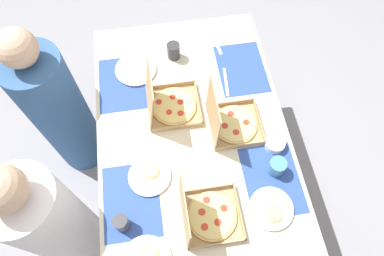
# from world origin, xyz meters

# --- Properties ---
(ground_plane) EXTENTS (6.00, 6.00, 0.00)m
(ground_plane) POSITION_xyz_m (0.00, 0.00, 0.00)
(ground_plane) COLOR gray
(dining_table) EXTENTS (1.48, 0.97, 0.75)m
(dining_table) POSITION_xyz_m (0.00, 0.00, 0.64)
(dining_table) COLOR #3F3328
(dining_table) RESTS_ON ground_plane
(placemat_near_left) EXTENTS (0.36, 0.26, 0.00)m
(placemat_near_left) POSITION_xyz_m (-0.33, -0.33, 0.75)
(placemat_near_left) COLOR #2D4C9E
(placemat_near_left) RESTS_ON dining_table
(placemat_near_right) EXTENTS (0.36, 0.26, 0.00)m
(placemat_near_right) POSITION_xyz_m (0.33, -0.33, 0.75)
(placemat_near_right) COLOR #2D4C9E
(placemat_near_right) RESTS_ON dining_table
(placemat_far_left) EXTENTS (0.36, 0.26, 0.00)m
(placemat_far_left) POSITION_xyz_m (-0.33, 0.33, 0.75)
(placemat_far_left) COLOR #2D4C9E
(placemat_far_left) RESTS_ON dining_table
(placemat_far_right) EXTENTS (0.36, 0.26, 0.00)m
(placemat_far_right) POSITION_xyz_m (0.33, 0.33, 0.75)
(placemat_far_right) COLOR #2D4C9E
(placemat_far_right) RESTS_ON dining_table
(pizza_box_center) EXTENTS (0.26, 0.26, 0.29)m
(pizza_box_center) POSITION_xyz_m (-0.02, -0.19, 0.80)
(pizza_box_center) COLOR tan
(pizza_box_center) RESTS_ON dining_table
(pizza_box_edge_far) EXTENTS (0.27, 0.27, 0.30)m
(pizza_box_edge_far) POSITION_xyz_m (0.14, 0.10, 0.80)
(pizza_box_edge_far) COLOR tan
(pizza_box_edge_far) RESTS_ON dining_table
(pizza_box_corner_right) EXTENTS (0.26, 0.26, 0.29)m
(pizza_box_corner_right) POSITION_xyz_m (-0.46, 0.01, 0.80)
(pizza_box_corner_right) COLOR tan
(pizza_box_corner_right) RESTS_ON dining_table
(plate_far_left) EXTENTS (0.20, 0.20, 0.03)m
(plate_far_left) POSITION_xyz_m (-0.23, 0.24, 0.76)
(plate_far_left) COLOR white
(plate_far_left) RESTS_ON dining_table
(plate_far_right) EXTENTS (0.23, 0.23, 0.02)m
(plate_far_right) POSITION_xyz_m (0.41, 0.26, 0.76)
(plate_far_right) COLOR white
(plate_far_right) RESTS_ON dining_table
(plate_near_left) EXTENTS (0.20, 0.20, 0.03)m
(plate_near_left) POSITION_xyz_m (-0.47, -0.29, 0.76)
(plate_near_left) COLOR white
(plate_near_left) RESTS_ON dining_table
(cup_clear_right) EXTENTS (0.07, 0.07, 0.10)m
(cup_clear_right) POSITION_xyz_m (-0.44, 0.38, 0.80)
(cup_clear_right) COLOR #333338
(cup_clear_right) RESTS_ON dining_table
(cup_clear_left) EXTENTS (0.07, 0.07, 0.09)m
(cup_clear_left) POSITION_xyz_m (0.48, 0.03, 0.80)
(cup_clear_left) COLOR #333338
(cup_clear_left) RESTS_ON dining_table
(cup_red) EXTENTS (0.08, 0.08, 0.09)m
(cup_red) POSITION_xyz_m (-0.29, -0.36, 0.80)
(cup_red) COLOR teal
(cup_red) RESTS_ON dining_table
(condiment_bowl) EXTENTS (0.10, 0.10, 0.04)m
(condiment_bowl) POSITION_xyz_m (-0.16, -0.39, 0.77)
(condiment_bowl) COLOR white
(condiment_bowl) RESTS_ON dining_table
(knife_by_near_left) EXTENTS (0.21, 0.05, 0.00)m
(knife_by_near_left) POSITION_xyz_m (0.55, -0.23, 0.75)
(knife_by_near_left) COLOR #B7B7BC
(knife_by_near_left) RESTS_ON dining_table
(fork_by_far_right) EXTENTS (0.19, 0.03, 0.00)m
(fork_by_far_right) POSITION_xyz_m (0.25, -0.23, 0.75)
(fork_by_far_right) COLOR #B7B7BC
(fork_by_far_right) RESTS_ON dining_table
(diner_left_seat) EXTENTS (0.32, 0.32, 1.21)m
(diner_left_seat) POSITION_xyz_m (-0.33, 0.74, 0.55)
(diner_left_seat) COLOR white
(diner_left_seat) RESTS_ON ground_plane
(diner_right_seat) EXTENTS (0.32, 0.32, 1.21)m
(diner_right_seat) POSITION_xyz_m (0.33, 0.74, 0.54)
(diner_right_seat) COLOR #33598C
(diner_right_seat) RESTS_ON ground_plane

